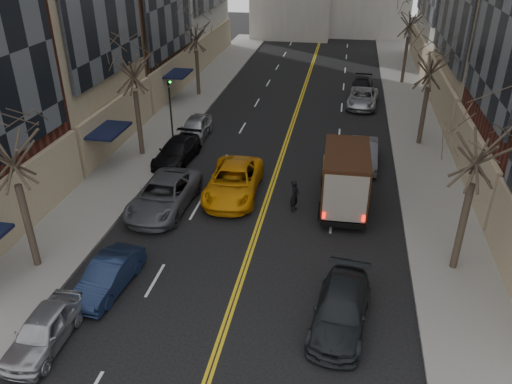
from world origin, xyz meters
TOP-DOWN VIEW (x-y plane):
  - sidewalk_left at (-9.00, 27.00)m, footprint 4.00×66.00m
  - sidewalk_right at (9.00, 27.00)m, footprint 4.00×66.00m
  - tree_lf_near at (-8.80, 8.00)m, footprint 3.20×3.20m
  - tree_lf_mid at (-8.80, 20.00)m, footprint 3.20×3.20m
  - tree_lf_far at (-8.80, 33.00)m, footprint 3.20×3.20m
  - tree_rt_near at (8.80, 11.00)m, footprint 3.20×3.20m
  - tree_rt_mid at (8.80, 25.00)m, footprint 3.20×3.20m
  - tree_rt_far at (8.80, 40.00)m, footprint 3.20×3.20m
  - traffic_signal at (-7.39, 22.00)m, footprint 0.29×0.26m
  - ups_truck at (4.00, 15.86)m, footprint 2.53×5.97m
  - observer_sedan at (4.14, 6.76)m, footprint 2.46×4.89m
  - taxi at (-1.90, 15.91)m, footprint 2.89×5.89m
  - pedestrian at (1.55, 14.81)m, footprint 0.56×0.71m
  - parked_lf_a at (-5.98, 3.91)m, footprint 1.59×3.83m
  - parked_lf_b at (-5.10, 7.17)m, footprint 1.74×4.03m
  - parked_lf_c at (-5.10, 13.79)m, footprint 2.82×5.74m
  - parked_lf_d at (-6.30, 19.53)m, footprint 2.24×4.86m
  - parked_lf_e at (-6.30, 23.53)m, footprint 1.84×4.36m
  - parked_rt_a at (5.10, 21.11)m, footprint 1.63×4.49m
  - parked_rt_b at (5.10, 32.65)m, footprint 2.74×5.14m
  - parked_rt_c at (5.10, 36.22)m, footprint 2.02×4.48m

SIDE VIEW (x-z plane):
  - sidewalk_left at x=-9.00m, z-range 0.00..0.15m
  - sidewalk_right at x=9.00m, z-range 0.00..0.15m
  - parked_rt_c at x=5.10m, z-range 0.00..1.27m
  - parked_lf_b at x=-5.10m, z-range 0.00..1.29m
  - parked_lf_a at x=-5.98m, z-range 0.00..1.30m
  - observer_sedan at x=4.14m, z-range 0.00..1.36m
  - parked_rt_b at x=5.10m, z-range 0.00..1.37m
  - parked_lf_d at x=-6.30m, z-range 0.00..1.38m
  - parked_rt_a at x=5.10m, z-range 0.00..1.47m
  - parked_lf_e at x=-6.30m, z-range 0.00..1.47m
  - parked_lf_c at x=-5.10m, z-range 0.00..1.57m
  - taxi at x=-1.90m, z-range 0.00..1.61m
  - pedestrian at x=1.55m, z-range 0.00..1.72m
  - ups_truck at x=4.00m, z-range 0.01..3.25m
  - traffic_signal at x=-7.39m, z-range 0.47..5.17m
  - tree_lf_far at x=-8.80m, z-range 1.97..10.08m
  - tree_rt_mid at x=8.80m, z-range 2.01..10.33m
  - tree_lf_near at x=-8.80m, z-range 2.03..10.45m
  - tree_rt_near at x=8.80m, z-range 2.10..10.81m
  - tree_lf_mid at x=-8.80m, z-range 2.14..11.05m
  - tree_rt_far at x=8.80m, z-range 2.19..11.29m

